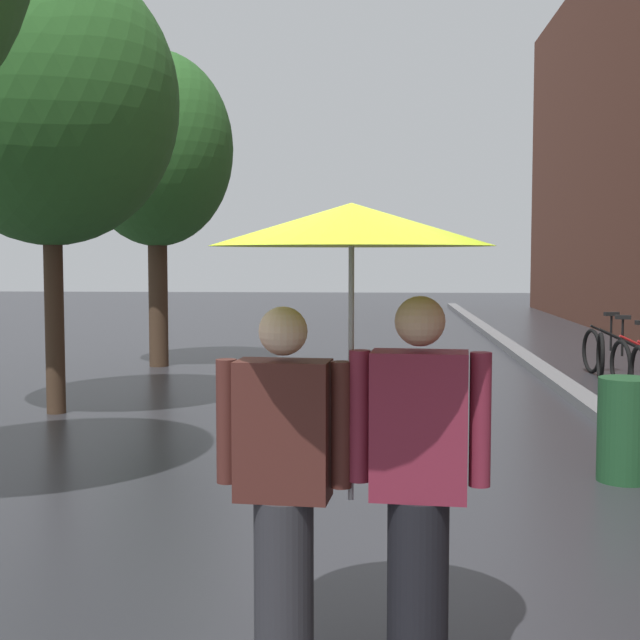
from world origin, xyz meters
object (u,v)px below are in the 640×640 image
at_px(parked_bicycle_7, 636,355).
at_px(couple_under_umbrella, 351,358).
at_px(street_tree_2, 156,150).
at_px(street_tree_1, 50,102).
at_px(litter_bin, 625,430).
at_px(parked_bicycle_8, 623,349).

relative_size(parked_bicycle_7, couple_under_umbrella, 0.57).
height_order(street_tree_2, parked_bicycle_7, street_tree_2).
relative_size(street_tree_1, parked_bicycle_7, 4.51).
bearing_deg(litter_bin, couple_under_umbrella, -120.62).
height_order(street_tree_1, parked_bicycle_7, street_tree_1).
distance_m(parked_bicycle_7, parked_bicycle_8, 0.79).
bearing_deg(street_tree_1, parked_bicycle_8, 28.34).
distance_m(street_tree_1, parked_bicycle_7, 8.86).
bearing_deg(street_tree_1, couple_under_umbrella, -59.67).
bearing_deg(street_tree_2, couple_under_umbrella, -71.46).
xyz_separation_m(street_tree_1, litter_bin, (5.78, -2.72, -3.17)).
bearing_deg(street_tree_1, street_tree_2, 88.80).
distance_m(street_tree_1, parked_bicycle_8, 9.20).
distance_m(parked_bicycle_7, couple_under_umbrella, 10.39).
bearing_deg(parked_bicycle_8, street_tree_1, -151.66).
bearing_deg(couple_under_umbrella, parked_bicycle_7, 67.90).
height_order(street_tree_1, street_tree_2, street_tree_1).
bearing_deg(litter_bin, street_tree_2, 128.63).
height_order(street_tree_2, parked_bicycle_8, street_tree_2).
distance_m(street_tree_1, couple_under_umbrella, 7.59).
distance_m(couple_under_umbrella, litter_bin, 4.25).
relative_size(street_tree_1, litter_bin, 6.18).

